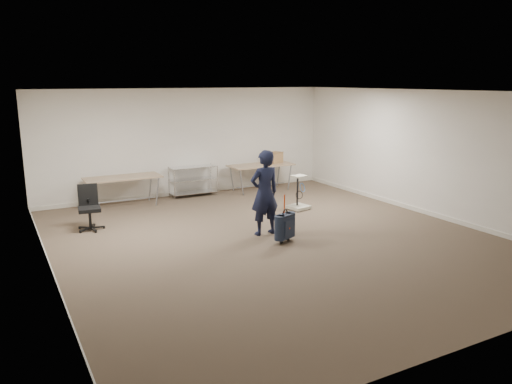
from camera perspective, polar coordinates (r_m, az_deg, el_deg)
ground at (r=9.68m, az=2.02°, el=-5.41°), size 9.00×9.00×0.00m
room_shell at (r=10.82m, az=-1.68°, el=-3.16°), size 8.00×9.00×9.00m
folding_table_left at (r=12.41m, az=-14.98°, el=1.45°), size 1.80×0.75×0.73m
folding_table_right at (r=13.77m, az=0.56°, el=2.95°), size 1.80×0.75×0.73m
wire_shelf at (r=13.24m, az=-7.18°, el=1.42°), size 1.22×0.47×0.80m
person at (r=9.76m, az=0.98°, el=-0.09°), size 0.63×0.43×1.69m
suitcase at (r=9.41m, az=3.32°, el=-3.94°), size 0.39×0.31×0.92m
office_chair at (r=10.77m, az=-18.46°, el=-2.64°), size 0.56×0.56×0.92m
equipment_cart at (r=11.86m, az=4.89°, el=-0.96°), size 0.52×0.52×0.82m
cardboard_box at (r=14.04m, az=2.15°, el=3.97°), size 0.47×0.41×0.30m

